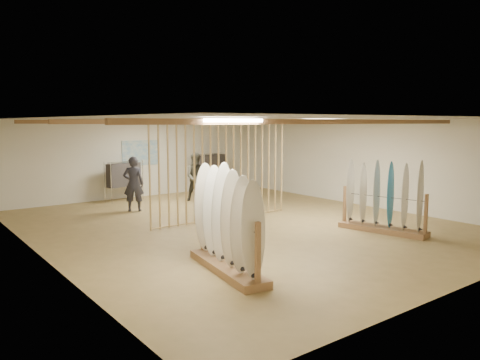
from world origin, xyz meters
TOP-DOWN VIEW (x-y plane):
  - floor at (0.00, 0.00)m, footprint 12.00×12.00m
  - ceiling at (0.00, 0.00)m, footprint 12.00×12.00m
  - wall_back at (0.00, 6.00)m, footprint 12.00×0.00m
  - wall_front at (0.00, -6.00)m, footprint 12.00×0.00m
  - wall_left at (-5.00, 0.00)m, footprint 0.00×12.00m
  - wall_right at (5.00, 0.00)m, footprint 0.00×12.00m
  - ceiling_slats at (0.00, 0.00)m, footprint 9.50×6.12m
  - light_panels at (0.00, 0.00)m, footprint 1.20×0.35m
  - bamboo_partition at (0.00, 0.80)m, footprint 4.45×0.05m
  - poster at (0.00, 5.98)m, footprint 1.40×0.03m
  - rack_left at (-2.55, -2.97)m, footprint 0.93×2.42m
  - rack_right at (2.32, -2.79)m, footprint 0.94×2.24m
  - clothing_rack_a at (-0.90, 5.40)m, footprint 1.28×0.61m
  - clothing_rack_b at (2.72, 5.40)m, footprint 1.38×0.78m
  - shopper_a at (-1.41, 3.50)m, footprint 0.84×0.77m
  - shopper_b at (1.06, 3.83)m, footprint 1.15×1.10m

SIDE VIEW (x-z plane):
  - floor at x=0.00m, z-range 0.00..0.00m
  - rack_right at x=2.32m, z-range -0.28..1.48m
  - rack_left at x=-2.55m, z-range -0.30..1.60m
  - clothing_rack_a at x=-0.90m, z-range 0.21..1.62m
  - shopper_b at x=1.06m, z-range 0.00..1.89m
  - shopper_a at x=-1.41m, z-range 0.00..1.91m
  - clothing_rack_b at x=2.72m, z-range 0.23..1.78m
  - bamboo_partition at x=0.00m, z-range 0.01..2.79m
  - wall_back at x=0.00m, z-range -4.60..7.40m
  - wall_front at x=0.00m, z-range -4.60..7.40m
  - wall_left at x=-5.00m, z-range -4.60..7.40m
  - wall_right at x=5.00m, z-range -4.60..7.40m
  - poster at x=0.00m, z-range 1.15..2.05m
  - ceiling_slats at x=0.00m, z-range 2.67..2.77m
  - light_panels at x=0.00m, z-range 2.71..2.77m
  - ceiling at x=0.00m, z-range 2.80..2.80m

